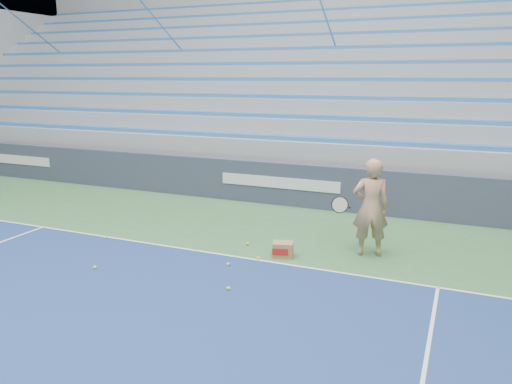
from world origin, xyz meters
TOP-DOWN VIEW (x-y plane):
  - sponsor_barrier at (0.00, 15.88)m, footprint 30.00×0.32m
  - bleachers at (0.00, 21.60)m, footprint 31.00×9.15m
  - tennis_player at (2.81, 12.98)m, footprint 0.99×0.94m
  - ball_box at (1.37, 12.26)m, footprint 0.43×0.37m
  - tennis_ball_0 at (1.02, 11.91)m, footprint 0.07×0.07m
  - tennis_ball_1 at (-2.32, 11.80)m, footprint 0.07×0.07m
  - tennis_ball_2 at (0.51, 12.58)m, footprint 0.07×0.07m
  - tennis_ball_3 at (-1.41, 10.40)m, footprint 0.07×0.07m
  - tennis_ball_4 at (0.65, 11.44)m, footprint 0.07×0.07m
  - tennis_ball_5 at (1.10, 10.52)m, footprint 0.07×0.07m

SIDE VIEW (x-z plane):
  - tennis_ball_0 at x=1.02m, z-range 0.00..0.07m
  - tennis_ball_1 at x=-2.32m, z-range 0.00..0.07m
  - tennis_ball_2 at x=0.51m, z-range 0.00..0.07m
  - tennis_ball_3 at x=-1.41m, z-range 0.00..0.07m
  - tennis_ball_4 at x=0.65m, z-range 0.00..0.07m
  - tennis_ball_5 at x=1.10m, z-range 0.00..0.07m
  - ball_box at x=1.37m, z-range 0.00..0.28m
  - sponsor_barrier at x=0.00m, z-range 0.00..1.10m
  - tennis_player at x=2.81m, z-range 0.00..1.83m
  - bleachers at x=0.00m, z-range -1.29..6.01m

